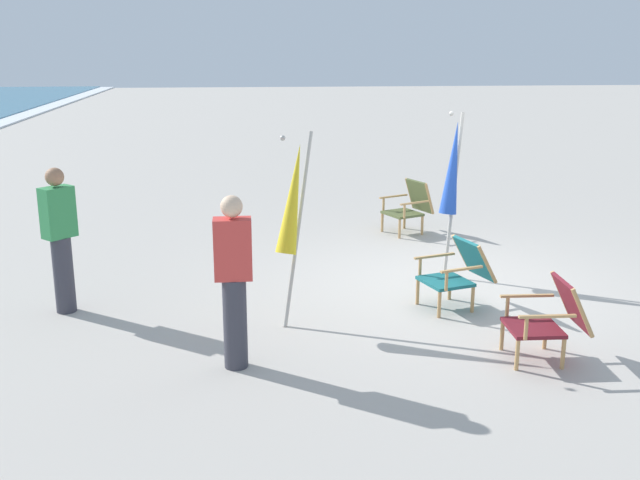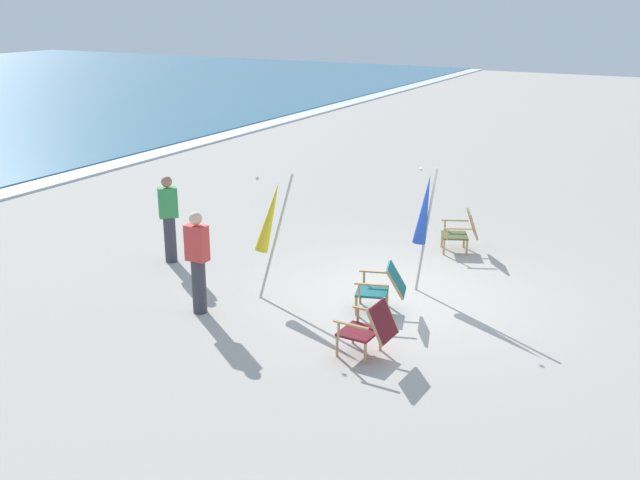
{
  "view_description": "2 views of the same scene",
  "coord_description": "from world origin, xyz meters",
  "px_view_note": "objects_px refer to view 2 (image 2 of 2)",
  "views": [
    {
      "loc": [
        -8.67,
        2.35,
        2.96
      ],
      "look_at": [
        0.14,
        1.55,
        0.57
      ],
      "focal_mm": 42.0,
      "sensor_mm": 36.0,
      "label": 1
    },
    {
      "loc": [
        -10.77,
        -4.28,
        4.7
      ],
      "look_at": [
        -0.5,
        1.33,
        0.9
      ],
      "focal_mm": 42.0,
      "sensor_mm": 36.0,
      "label": 2
    }
  ],
  "objects_px": {
    "beach_chair_back_right": "(463,230)",
    "person_near_chairs": "(198,262)",
    "beach_chair_mid_center": "(383,286)",
    "person_by_waterline": "(169,218)",
    "umbrella_furled_yellow": "(270,218)",
    "umbrella_furled_blue": "(425,210)",
    "beach_chair_back_left": "(370,327)"
  },
  "relations": [
    {
      "from": "beach_chair_back_left",
      "to": "person_near_chairs",
      "type": "relative_size",
      "value": 0.49
    },
    {
      "from": "umbrella_furled_yellow",
      "to": "person_near_chairs",
      "type": "xyz_separation_m",
      "value": [
        -1.14,
        0.61,
        -0.49
      ]
    },
    {
      "from": "beach_chair_mid_center",
      "to": "person_near_chairs",
      "type": "xyz_separation_m",
      "value": [
        -1.41,
        2.49,
        0.42
      ]
    },
    {
      "from": "beach_chair_back_left",
      "to": "person_by_waterline",
      "type": "xyz_separation_m",
      "value": [
        1.74,
        4.88,
        0.41
      ]
    },
    {
      "from": "umbrella_furled_yellow",
      "to": "person_by_waterline",
      "type": "distance_m",
      "value": 2.63
    },
    {
      "from": "beach_chair_mid_center",
      "to": "umbrella_furled_yellow",
      "type": "height_order",
      "value": "umbrella_furled_yellow"
    },
    {
      "from": "person_by_waterline",
      "to": "umbrella_furled_blue",
      "type": "bearing_deg",
      "value": -78.66
    },
    {
      "from": "umbrella_furled_blue",
      "to": "umbrella_furled_yellow",
      "type": "relative_size",
      "value": 1.04
    },
    {
      "from": "beach_chair_back_left",
      "to": "person_near_chairs",
      "type": "xyz_separation_m",
      "value": [
        0.09,
        2.96,
        0.41
      ]
    },
    {
      "from": "beach_chair_mid_center",
      "to": "beach_chair_back_left",
      "type": "bearing_deg",
      "value": -162.52
    },
    {
      "from": "beach_chair_mid_center",
      "to": "umbrella_furled_blue",
      "type": "height_order",
      "value": "umbrella_furled_blue"
    },
    {
      "from": "beach_chair_back_left",
      "to": "umbrella_furled_blue",
      "type": "relative_size",
      "value": 0.38
    },
    {
      "from": "beach_chair_back_left",
      "to": "person_by_waterline",
      "type": "relative_size",
      "value": 0.49
    },
    {
      "from": "person_near_chairs",
      "to": "person_by_waterline",
      "type": "bearing_deg",
      "value": 49.43
    },
    {
      "from": "umbrella_furled_blue",
      "to": "person_by_waterline",
      "type": "distance_m",
      "value": 4.73
    },
    {
      "from": "beach_chair_back_right",
      "to": "umbrella_furled_yellow",
      "type": "xyz_separation_m",
      "value": [
        -3.67,
        2.04,
        0.9
      ]
    },
    {
      "from": "umbrella_furled_blue",
      "to": "beach_chair_mid_center",
      "type": "bearing_deg",
      "value": 170.37
    },
    {
      "from": "beach_chair_mid_center",
      "to": "umbrella_furled_yellow",
      "type": "bearing_deg",
      "value": 98.34
    },
    {
      "from": "beach_chair_mid_center",
      "to": "person_near_chairs",
      "type": "height_order",
      "value": "person_near_chairs"
    },
    {
      "from": "beach_chair_back_right",
      "to": "person_near_chairs",
      "type": "height_order",
      "value": "person_near_chairs"
    },
    {
      "from": "beach_chair_back_right",
      "to": "beach_chair_back_left",
      "type": "distance_m",
      "value": 4.91
    },
    {
      "from": "beach_chair_back_left",
      "to": "beach_chair_back_right",
      "type": "bearing_deg",
      "value": 3.69
    },
    {
      "from": "beach_chair_back_right",
      "to": "beach_chair_mid_center",
      "type": "bearing_deg",
      "value": 177.34
    },
    {
      "from": "beach_chair_mid_center",
      "to": "person_by_waterline",
      "type": "xyz_separation_m",
      "value": [
        0.24,
        4.41,
        0.42
      ]
    },
    {
      "from": "beach_chair_back_left",
      "to": "person_near_chairs",
      "type": "bearing_deg",
      "value": 88.21
    },
    {
      "from": "beach_chair_back_right",
      "to": "person_near_chairs",
      "type": "relative_size",
      "value": 0.52
    },
    {
      "from": "umbrella_furled_yellow",
      "to": "beach_chair_mid_center",
      "type": "bearing_deg",
      "value": -81.66
    },
    {
      "from": "beach_chair_mid_center",
      "to": "beach_chair_back_right",
      "type": "bearing_deg",
      "value": -2.66
    },
    {
      "from": "beach_chair_back_right",
      "to": "umbrella_furled_yellow",
      "type": "distance_m",
      "value": 4.3
    },
    {
      "from": "beach_chair_back_right",
      "to": "person_by_waterline",
      "type": "height_order",
      "value": "person_by_waterline"
    },
    {
      "from": "beach_chair_back_left",
      "to": "umbrella_furled_blue",
      "type": "height_order",
      "value": "umbrella_furled_blue"
    },
    {
      "from": "beach_chair_back_right",
      "to": "beach_chair_back_left",
      "type": "height_order",
      "value": "beach_chair_back_right"
    }
  ]
}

